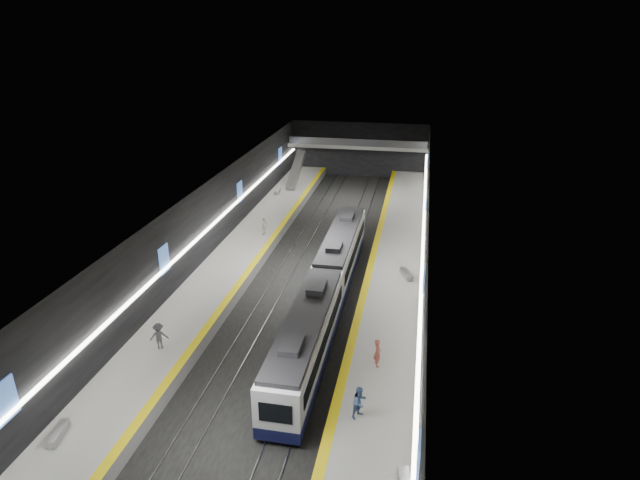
% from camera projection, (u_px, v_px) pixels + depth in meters
% --- Properties ---
extents(ground, '(70.00, 70.00, 0.00)m').
position_uv_depth(ground, '(311.00, 277.00, 48.65)').
color(ground, black).
rests_on(ground, ground).
extents(ceiling, '(20.00, 70.00, 0.04)m').
position_uv_depth(ceiling, '(310.00, 193.00, 45.61)').
color(ceiling, beige).
rests_on(ceiling, wall_left).
extents(wall_left, '(0.04, 70.00, 8.00)m').
position_uv_depth(wall_left, '(204.00, 229.00, 48.89)').
color(wall_left, black).
rests_on(wall_left, ground).
extents(wall_right, '(0.04, 70.00, 8.00)m').
position_uv_depth(wall_right, '(425.00, 245.00, 45.37)').
color(wall_right, black).
rests_on(wall_right, ground).
extents(wall_back, '(20.00, 0.04, 8.00)m').
position_uv_depth(wall_back, '(359.00, 150.00, 78.90)').
color(wall_back, black).
rests_on(wall_back, ground).
extents(platform_left, '(5.00, 70.00, 1.00)m').
position_uv_depth(platform_left, '(232.00, 266.00, 49.78)').
color(platform_left, slate).
rests_on(platform_left, ground).
extents(tile_surface_left, '(5.00, 70.00, 0.02)m').
position_uv_depth(tile_surface_left, '(232.00, 261.00, 49.59)').
color(tile_surface_left, '#979792').
rests_on(tile_surface_left, platform_left).
extents(tactile_strip_left, '(0.60, 70.00, 0.02)m').
position_uv_depth(tactile_strip_left, '(254.00, 262.00, 49.19)').
color(tactile_strip_left, yellow).
rests_on(tactile_strip_left, platform_left).
extents(platform_right, '(5.00, 70.00, 1.00)m').
position_uv_depth(platform_right, '(394.00, 279.00, 47.14)').
color(platform_right, slate).
rests_on(platform_right, ground).
extents(tile_surface_right, '(5.00, 70.00, 0.02)m').
position_uv_depth(tile_surface_right, '(394.00, 274.00, 46.95)').
color(tile_surface_right, '#979792').
rests_on(tile_surface_right, platform_right).
extents(tactile_strip_right, '(0.60, 70.00, 0.02)m').
position_uv_depth(tactile_strip_right, '(369.00, 272.00, 47.33)').
color(tactile_strip_right, yellow).
rests_on(tactile_strip_right, platform_right).
extents(rails, '(6.52, 70.00, 0.12)m').
position_uv_depth(rails, '(311.00, 277.00, 48.63)').
color(rails, gray).
rests_on(rails, ground).
extents(train, '(2.69, 30.04, 3.60)m').
position_uv_depth(train, '(326.00, 288.00, 42.02)').
color(train, '#10133D').
rests_on(train, ground).
extents(ad_posters, '(19.94, 53.50, 2.20)m').
position_uv_depth(ad_posters, '(313.00, 227.00, 47.85)').
color(ad_posters, '#4777D5').
rests_on(ad_posters, wall_left).
extents(cove_light_left, '(0.25, 68.60, 0.12)m').
position_uv_depth(cove_light_left, '(206.00, 231.00, 48.93)').
color(cove_light_left, white).
rests_on(cove_light_left, wall_left).
extents(cove_light_right, '(0.25, 68.60, 0.12)m').
position_uv_depth(cove_light_right, '(423.00, 247.00, 45.48)').
color(cove_light_right, white).
rests_on(cove_light_right, wall_right).
extents(mezzanine_bridge, '(20.00, 3.00, 1.50)m').
position_uv_depth(mezzanine_bridge, '(358.00, 146.00, 76.63)').
color(mezzanine_bridge, gray).
rests_on(mezzanine_bridge, wall_left).
extents(escalator, '(1.20, 7.50, 3.92)m').
position_uv_depth(escalator, '(296.00, 170.00, 72.47)').
color(escalator, '#99999E').
rests_on(escalator, platform_left).
extents(bench_left_near, '(0.85, 1.93, 0.46)m').
position_uv_depth(bench_left_near, '(58.00, 434.00, 28.51)').
color(bench_left_near, '#99999E').
rests_on(bench_left_near, platform_left).
extents(bench_left_far, '(0.73, 1.94, 0.46)m').
position_uv_depth(bench_left_far, '(277.00, 191.00, 68.97)').
color(bench_left_far, '#99999E').
rests_on(bench_left_far, platform_left).
extents(bench_right_far, '(1.22, 2.10, 0.50)m').
position_uv_depth(bench_right_far, '(406.00, 274.00, 46.41)').
color(bench_right_far, '#99999E').
rests_on(bench_right_far, platform_right).
extents(passenger_right_a, '(0.67, 0.82, 1.94)m').
position_uv_depth(passenger_right_a, '(377.00, 353.00, 34.15)').
color(passenger_right_a, '#AB4D40').
rests_on(passenger_right_a, platform_right).
extents(passenger_right_b, '(1.16, 1.20, 1.95)m').
position_uv_depth(passenger_right_b, '(360.00, 402.00, 29.72)').
color(passenger_right_b, '#436293').
rests_on(passenger_right_b, platform_right).
extents(passenger_left_a, '(0.66, 1.15, 1.85)m').
position_uv_depth(passenger_left_a, '(264.00, 226.00, 55.29)').
color(passenger_left_a, silver).
rests_on(passenger_left_a, platform_left).
extents(passenger_left_b, '(1.41, 1.12, 1.90)m').
position_uv_depth(passenger_left_b, '(159.00, 336.00, 36.00)').
color(passenger_left_b, '#3C3B42').
rests_on(passenger_left_b, platform_left).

